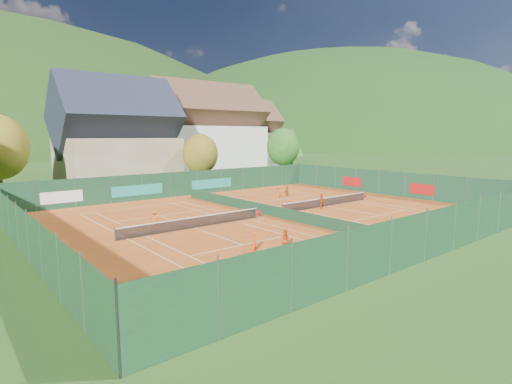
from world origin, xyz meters
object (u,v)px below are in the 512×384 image
object	(u,v)px
chalet	(117,141)
player_left_mid	(286,241)
player_right_far_b	(287,191)
player_right_far_a	(278,192)
player_left_near	(254,242)
ball_hopper	(468,212)
player_right_near	(321,201)
hotel_block_a	(207,135)
player_left_far	(154,219)
hotel_block_b	(242,139)

from	to	relation	value
chalet	player_left_mid	distance (m)	40.09
player_right_far_b	player_right_far_a	bearing A→B (deg)	-40.09
player_right_far_a	player_left_mid	bearing A→B (deg)	32.57
player_left_near	player_right_far_b	xyz separation A→B (m)	(17.76, 15.76, -0.04)
chalet	ball_hopper	world-z (taller)	chalet
player_right_far_a	player_right_far_b	bearing A→B (deg)	156.50
player_right_near	player_right_far_b	distance (m)	8.76
player_left_near	player_right_near	distance (m)	16.57
hotel_block_a	player_left_mid	bearing A→B (deg)	-116.70
player_right_near	player_right_far_b	world-z (taller)	player_right_near
hotel_block_a	player_right_far_a	world-z (taller)	hotel_block_a
player_left_near	player_left_far	world-z (taller)	player_left_near
hotel_block_a	hotel_block_b	size ratio (longest dim) A/B	1.25
hotel_block_b	player_right_far_a	distance (m)	42.94
player_left_far	player_right_near	xyz separation A→B (m)	(16.52, -3.29, 0.12)
hotel_block_a	player_left_near	world-z (taller)	hotel_block_a
player_left_near	hotel_block_b	bearing A→B (deg)	12.33
hotel_block_a	hotel_block_b	world-z (taller)	hotel_block_a
player_left_near	player_right_near	bearing A→B (deg)	-14.26
chalet	player_right_near	world-z (taller)	chalet
player_right_near	player_right_far_a	distance (m)	8.56
chalet	player_left_mid	size ratio (longest dim) A/B	10.72
hotel_block_a	ball_hopper	size ratio (longest dim) A/B	27.00
hotel_block_b	player_left_mid	xyz separation A→B (m)	(-36.87, -53.47, -5.86)
player_left_mid	player_left_far	distance (m)	12.47
chalet	player_right_far_a	world-z (taller)	chalet
ball_hopper	player_left_far	size ratio (longest dim) A/B	0.60
chalet	hotel_block_b	bearing A→B (deg)	22.99
player_left_mid	hotel_block_a	bearing A→B (deg)	95.59
hotel_block_a	ball_hopper	bearing A→B (deg)	-93.56
player_left_mid	hotel_block_b	bearing A→B (deg)	87.70
chalet	player_left_near	distance (m)	39.14
player_left_far	player_right_near	distance (m)	16.84
player_left_near	player_left_mid	size ratio (longest dim) A/B	0.92
player_left_near	player_right_far_a	size ratio (longest dim) A/B	1.10
chalet	player_right_far_b	xyz separation A→B (m)	(12.26, -22.54, -5.97)
chalet	player_left_near	size ratio (longest dim) A/B	11.69
player_left_far	hotel_block_a	bearing A→B (deg)	-98.41
ball_hopper	player_left_far	world-z (taller)	player_left_far
player_left_far	player_right_far_b	distance (m)	20.13
player_right_near	hotel_block_a	bearing A→B (deg)	32.82
hotel_block_a	player_left_far	distance (m)	43.06
player_left_mid	player_right_far_a	distance (m)	22.64
chalet	player_left_mid	xyz separation A→B (m)	(-3.87, -39.47, -5.87)
player_left_near	player_left_far	bearing A→B (deg)	57.94
player_right_far_a	ball_hopper	bearing A→B (deg)	87.80
player_right_far_a	hotel_block_a	bearing A→B (deg)	-122.24
hotel_block_a	hotel_block_b	distance (m)	16.14
chalet	hotel_block_b	world-z (taller)	chalet
player_left_near	player_left_mid	distance (m)	2.01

